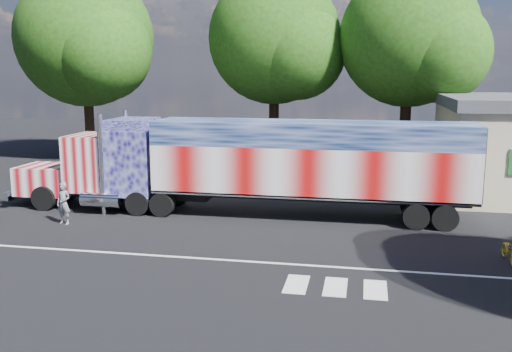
% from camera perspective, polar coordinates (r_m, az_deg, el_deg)
% --- Properties ---
extents(ground, '(100.00, 100.00, 0.00)m').
position_cam_1_polar(ground, '(22.97, -1.44, -6.01)').
color(ground, black).
extents(lane_markings, '(30.00, 2.67, 0.01)m').
position_cam_1_polar(lane_markings, '(19.14, 1.17, -9.43)').
color(lane_markings, silver).
rests_on(lane_markings, ground).
extents(semi_truck, '(21.72, 3.43, 4.63)m').
position_cam_1_polar(semi_truck, '(25.91, -0.39, 1.30)').
color(semi_truck, black).
rests_on(semi_truck, ground).
extents(coach_bus, '(12.60, 2.93, 3.67)m').
position_cam_1_polar(coach_bus, '(32.53, -3.66, 2.31)').
color(coach_bus, white).
rests_on(coach_bus, ground).
extents(woman, '(0.73, 0.55, 1.81)m').
position_cam_1_polar(woman, '(25.87, -18.69, -2.61)').
color(woman, slate).
rests_on(woman, ground).
extents(bicycle, '(0.65, 1.58, 0.81)m').
position_cam_1_polar(bicycle, '(21.72, 24.01, -6.81)').
color(bicycle, gold).
rests_on(bicycle, ground).
extents(tree_n_mid, '(9.66, 9.20, 13.35)m').
position_cam_1_polar(tree_n_mid, '(40.88, 2.06, 13.54)').
color(tree_n_mid, black).
rests_on(tree_n_mid, ground).
extents(tree_nw_a, '(10.44, 9.95, 13.82)m').
position_cam_1_polar(tree_nw_a, '(44.37, -16.56, 13.01)').
color(tree_nw_a, black).
rests_on(tree_nw_a, ground).
extents(tree_ne_a, '(9.35, 8.90, 13.07)m').
position_cam_1_polar(tree_ne_a, '(38.70, 15.29, 13.16)').
color(tree_ne_a, black).
rests_on(tree_ne_a, ground).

